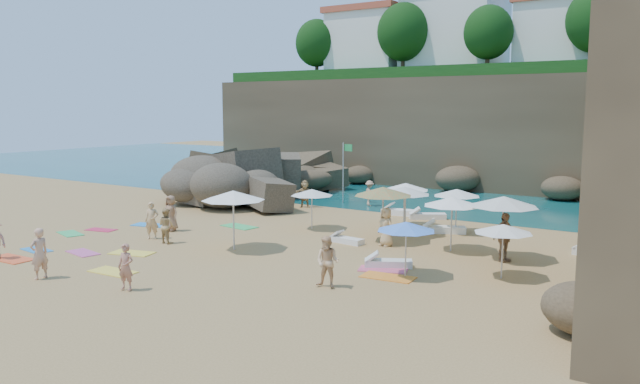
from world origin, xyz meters
The scene contains 46 objects.
ground centered at (0.00, 0.00, 0.00)m, with size 120.00×120.00×0.00m, color tan.
seawater centered at (0.00, 30.00, 0.00)m, with size 120.00×120.00×0.00m, color #0C4751.
cliff_back centered at (2.00, 25.00, 4.00)m, with size 44.00×8.00×8.00m, color brown.
rock_promontory centered at (-11.00, 16.00, 0.00)m, with size 12.00×7.00×2.00m, color brown, non-canonical shape.
clifftop_buildings centered at (2.96, 25.79, 11.24)m, with size 28.48×9.48×7.00m.
clifftop_trees centered at (4.78, 19.52, 11.26)m, with size 35.60×23.82×4.40m.
marina_masts centered at (-16.50, 30.00, 3.00)m, with size 3.10×0.10×6.00m.
rock_outcrop centered at (-7.32, 8.98, 0.00)m, with size 8.43×6.32×3.37m, color brown, non-canonical shape.
flag_pole centered at (-2.03, 11.98, 2.37)m, with size 0.72×0.21×3.71m.
parasol_0 centered at (5.27, 5.08, 2.07)m, with size 2.38×2.38×2.25m.
parasol_1 centered at (0.92, 3.93, 1.79)m, with size 2.07×2.07×1.95m.
parasol_2 centered at (4.42, 7.03, 1.98)m, with size 2.29×2.29×2.16m.
parasol_3 centered at (7.11, 6.85, 1.91)m, with size 2.20×2.20×2.08m.
parasol_6 centered at (5.14, 3.22, 2.24)m, with size 2.58×2.58×2.44m.
parasol_7 centered at (8.30, 3.19, 2.06)m, with size 2.37×2.37×2.24m.
parasol_8 centered at (11.30, 0.22, 1.75)m, with size 2.01×2.01×1.90m.
parasol_9 centered at (0.69, -1.52, 2.28)m, with size 2.62×2.62×2.48m.
parasol_10 centered at (8.43, -1.41, 1.79)m, with size 2.07×2.07×1.95m.
parasol_11 centered at (10.52, 2.81, 2.29)m, with size 2.64×2.64×2.49m.
lounger_0 centered at (4.53, 9.53, 0.15)m, with size 1.91×0.64×0.30m, color white.
lounger_1 centered at (2.83, 9.81, 0.16)m, with size 2.06×0.69×0.32m, color white.
lounger_2 centered at (6.65, 6.56, 0.16)m, with size 2.00×0.67×0.31m, color white.
lounger_3 centered at (3.95, 2.14, 0.12)m, with size 1.57×0.52×0.24m, color white.
lounger_4 centered at (13.62, 5.39, 0.15)m, with size 1.96×0.65×0.30m, color white.
lounger_5 centered at (7.33, -0.55, 0.14)m, with size 1.75×0.58×0.27m, color silver.
towel_0 centered at (-6.10, -6.05, 0.01)m, with size 1.47×0.73×0.03m, color #2683CE.
towel_1 centered at (-4.07, -5.32, 0.01)m, with size 1.57×0.78×0.03m, color #D25190.
towel_2 centered at (-5.53, -7.51, 0.02)m, with size 1.91×0.96×0.03m, color #FF5628.
towel_3 centered at (-7.88, -3.21, 0.01)m, with size 1.60×0.80×0.03m, color #34B961.
towel_4 centered at (-0.64, -6.58, 0.02)m, with size 1.74×0.87×0.03m, color yellow.
towel_7 centered at (-7.43, -1.84, 0.01)m, with size 1.45×0.73×0.03m, color #D1244B.
towel_8 centered at (-6.40, 0.30, 0.02)m, with size 1.79×0.89×0.03m, color #2888DA.
towel_9 centered at (7.36, -1.02, 0.02)m, with size 1.75×0.88×0.03m, color #D95478.
towel_10 centered at (7.97, -1.84, 0.02)m, with size 1.84×0.92×0.03m, color orange.
towel_11 centered at (-2.40, 2.43, 0.02)m, with size 1.86×0.93×0.03m, color #37C261.
towel_12 centered at (-2.35, -4.28, 0.02)m, with size 1.75×0.88×0.03m, color yellow.
person_stand_0 centered at (-3.79, -1.90, 0.84)m, with size 0.61×0.40×1.68m, color tan.
person_stand_1 centered at (-2.62, -2.14, 0.77)m, with size 0.75×0.58×1.53m, color tan.
person_stand_2 centered at (-0.13, 11.70, 0.76)m, with size 0.99×0.41×1.53m, color tan.
person_stand_3 centered at (10.64, 2.61, 0.95)m, with size 1.11×0.46×1.90m, color #9C724E.
person_stand_4 centered at (5.64, 2.56, 0.83)m, with size 0.81×0.44×1.66m, color tan.
person_stand_5 centered at (-3.11, 9.21, 0.80)m, with size 1.49×0.43×1.60m, color tan.
person_stand_6 centered at (-2.01, -8.52, 0.89)m, with size 0.65×0.43×1.78m, color tan.
person_lie_2 centered at (-4.42, -0.15, 0.22)m, with size 0.82×1.68×0.45m, color #94694A.
person_lie_4 centered at (1.62, -7.84, 0.18)m, with size 0.55×1.51×0.36m, color #B6735B.
person_lie_5 centered at (6.90, -4.07, 0.32)m, with size 0.82×1.69×0.64m, color #EAB784.
Camera 1 is at (17.48, -20.76, 5.88)m, focal length 35.00 mm.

